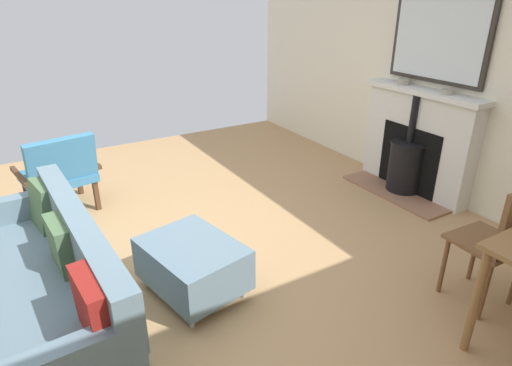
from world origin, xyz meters
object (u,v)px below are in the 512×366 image
object	(u,v)px
armchair_accent	(60,171)
mantel_bowl_near	(403,81)
sofa	(42,287)
dining_chair_near_fireplace	(501,238)
ottoman	(193,263)
mantel_bowl_far	(448,92)
fireplace	(414,148)

from	to	relation	value
armchair_accent	mantel_bowl_near	bearing A→B (deg)	161.92
sofa	dining_chair_near_fireplace	size ratio (longest dim) A/B	2.09
ottoman	armchair_accent	xyz separation A→B (m)	(0.58, -1.76, 0.19)
mantel_bowl_near	mantel_bowl_far	xyz separation A→B (m)	(0.00, 0.53, -0.01)
ottoman	armchair_accent	distance (m)	1.86
ottoman	mantel_bowl_near	bearing A→B (deg)	-165.66
fireplace	mantel_bowl_far	xyz separation A→B (m)	(-0.02, 0.26, 0.64)
mantel_bowl_near	fireplace	bearing A→B (deg)	86.62
sofa	ottoman	distance (m)	0.94
fireplace	sofa	distance (m)	3.63
fireplace	dining_chair_near_fireplace	size ratio (longest dim) A/B	1.47
mantel_bowl_far	dining_chair_near_fireplace	world-z (taller)	mantel_bowl_far
mantel_bowl_near	dining_chair_near_fireplace	xyz separation A→B (m)	(1.04, 1.84, -0.59)
sofa	ottoman	size ratio (longest dim) A/B	2.36
sofa	dining_chair_near_fireplace	world-z (taller)	dining_chair_near_fireplace
armchair_accent	mantel_bowl_far	bearing A→B (deg)	153.92
fireplace	mantel_bowl_near	world-z (taller)	mantel_bowl_near
mantel_bowl_far	mantel_bowl_near	bearing A→B (deg)	-90.00
fireplace	sofa	bearing A→B (deg)	4.98
fireplace	mantel_bowl_far	size ratio (longest dim) A/B	11.34
fireplace	armchair_accent	xyz separation A→B (m)	(3.26, -1.34, -0.04)
mantel_bowl_near	mantel_bowl_far	distance (m)	0.53
sofa	ottoman	bearing A→B (deg)	173.76
sofa	mantel_bowl_far	bearing A→B (deg)	-179.15
ottoman	fireplace	bearing A→B (deg)	-171.16
fireplace	armchair_accent	world-z (taller)	fireplace
ottoman	armchair_accent	bearing A→B (deg)	-71.75
mantel_bowl_far	sofa	distance (m)	3.71
mantel_bowl_near	ottoman	xyz separation A→B (m)	(2.69, 0.69, -0.88)
armchair_accent	sofa	bearing A→B (deg)	78.02
fireplace	mantel_bowl_far	distance (m)	0.69
dining_chair_near_fireplace	fireplace	bearing A→B (deg)	-123.24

